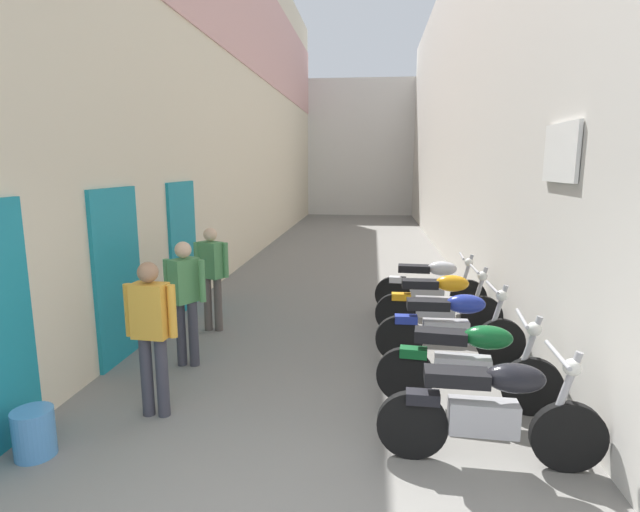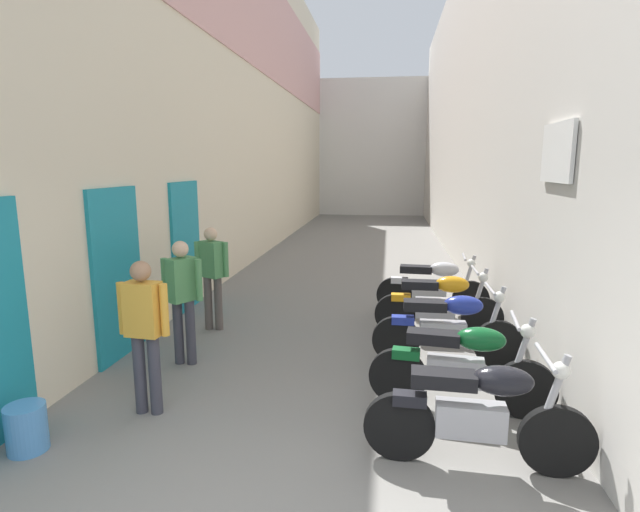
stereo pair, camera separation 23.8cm
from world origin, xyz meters
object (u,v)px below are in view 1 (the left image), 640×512
motorcycle_second (469,362)px  motorcycle_third (451,325)px  pedestrian_by_doorway (151,328)px  motorcycle_fourth (439,302)px  motorcycle_fifth (431,284)px  water_jug_near_door (34,433)px  motorcycle_nearest (491,409)px  pedestrian_mid_alley (185,294)px  pedestrian_further_down (212,271)px

motorcycle_second → motorcycle_third: same height
pedestrian_by_doorway → motorcycle_fourth: bearing=41.5°
motorcycle_second → motorcycle_fourth: (0.00, 2.29, 0.00)m
motorcycle_fifth → motorcycle_second: bearing=-90.0°
motorcycle_fourth → water_jug_near_door: (-3.86, -3.55, -0.29)m
motorcycle_nearest → water_jug_near_door: (-3.86, -0.28, -0.29)m
motorcycle_fifth → pedestrian_by_doorway: pedestrian_by_doorway is taller
pedestrian_by_doorway → pedestrian_mid_alley: same height
motorcycle_nearest → water_jug_near_door: size_ratio=4.41×
water_jug_near_door → pedestrian_mid_alley: bearing=73.7°
motorcycle_nearest → motorcycle_fourth: 3.27m
motorcycle_fifth → pedestrian_by_doorway: 4.96m
motorcycle_second → motorcycle_fifth: size_ratio=1.00×
motorcycle_fourth → pedestrian_mid_alley: size_ratio=1.18×
motorcycle_second → water_jug_near_door: 4.07m
motorcycle_fourth → pedestrian_further_down: (-3.37, -0.17, 0.42)m
motorcycle_nearest → pedestrian_further_down: size_ratio=1.18×
motorcycle_second → water_jug_near_door: size_ratio=4.40×
motorcycle_fifth → pedestrian_by_doorway: bearing=-129.2°
motorcycle_second → motorcycle_fourth: same height
motorcycle_second → pedestrian_by_doorway: 3.19m
motorcycle_fifth → pedestrian_mid_alley: pedestrian_mid_alley is taller
motorcycle_third → motorcycle_fifth: bearing=90.0°
pedestrian_by_doorway → pedestrian_further_down: 2.60m
water_jug_near_door → pedestrian_by_doorway: bearing=46.8°
motorcycle_third → water_jug_near_door: (-3.86, -2.46, -0.29)m
motorcycle_fifth → motorcycle_fourth: bearing=-90.0°
motorcycle_fourth → water_jug_near_door: size_ratio=4.41×
motorcycle_nearest → pedestrian_mid_alley: bearing=151.6°
motorcycle_fifth → water_jug_near_door: 6.03m
motorcycle_second → motorcycle_third: bearing=90.0°
water_jug_near_door → motorcycle_fifth: bearing=50.1°
pedestrian_mid_alley → motorcycle_second: bearing=-13.6°
pedestrian_mid_alley → motorcycle_nearest: bearing=-28.4°
motorcycle_third → pedestrian_mid_alley: bearing=-172.9°
pedestrian_by_doorway → motorcycle_second: bearing=8.6°
pedestrian_further_down → water_jug_near_door: size_ratio=3.74×
pedestrian_mid_alley → water_jug_near_door: size_ratio=3.74×
motorcycle_fourth → pedestrian_further_down: size_ratio=1.18×
pedestrian_further_down → motorcycle_nearest: bearing=-42.6°
motorcycle_third → pedestrian_by_doorway: pedestrian_by_doorway is taller
pedestrian_by_doorway → pedestrian_mid_alley: bearing=96.4°
motorcycle_second → motorcycle_fifth: bearing=90.0°
pedestrian_mid_alley → pedestrian_further_down: (-0.10, 1.33, 0.00)m
motorcycle_second → motorcycle_fifth: (0.00, 3.36, 0.00)m
motorcycle_second → motorcycle_third: 1.20m
pedestrian_by_doorway → motorcycle_nearest: bearing=-9.2°
motorcycle_fifth → water_jug_near_door: (-3.86, -4.62, -0.29)m
motorcycle_nearest → motorcycle_fifth: bearing=90.0°
motorcycle_fifth → water_jug_near_door: size_ratio=4.41×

